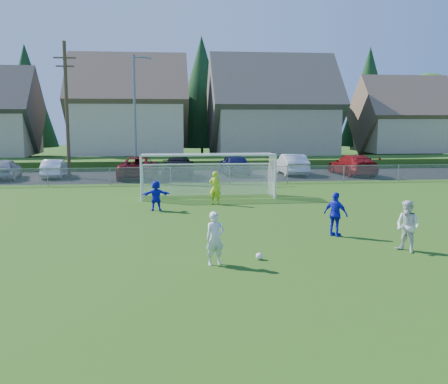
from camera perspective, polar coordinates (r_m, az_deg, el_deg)
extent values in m
plane|color=#193D0C|center=(14.00, 3.78, -10.20)|extent=(160.00, 160.00, 0.00)
plane|color=black|center=(40.89, -3.11, 1.79)|extent=(60.00, 60.00, 0.00)
cube|color=#1E420F|center=(48.31, -3.65, 3.19)|extent=(70.00, 6.00, 0.80)
sphere|color=white|center=(16.50, 3.86, -6.99)|extent=(0.22, 0.22, 0.22)
imported|color=silver|center=(15.74, -0.98, -5.07)|extent=(0.68, 0.54, 1.62)
imported|color=silver|center=(18.27, 19.36, -3.56)|extent=(0.97, 1.04, 1.71)
imported|color=#151BCB|center=(20.02, 12.06, -2.38)|extent=(0.95, 0.99, 1.66)
imported|color=#151BCB|center=(25.33, -7.42, -0.38)|extent=(1.38, 0.55, 1.46)
imported|color=#C0EB1B|center=(26.94, -0.97, 0.46)|extent=(0.73, 0.61, 1.71)
imported|color=#919598|center=(41.60, -22.76, 2.35)|extent=(2.11, 4.63, 1.54)
imported|color=white|center=(41.55, -17.99, 2.45)|extent=(1.64, 4.21, 1.37)
imported|color=#57090D|center=(39.55, -9.27, 2.67)|extent=(3.00, 5.97, 1.62)
imported|color=black|center=(39.84, -4.95, 2.75)|extent=(2.71, 5.64, 1.58)
imported|color=#131642|center=(41.38, 1.10, 3.01)|extent=(2.30, 4.97, 1.65)
imported|color=silver|center=(41.91, 7.37, 3.00)|extent=(1.78, 4.98, 1.64)
imported|color=maroon|center=(42.45, 13.81, 2.89)|extent=(2.68, 5.72, 1.62)
cylinder|color=white|center=(28.28, -9.00, 1.46)|extent=(0.12, 0.12, 2.44)
cylinder|color=white|center=(28.90, 5.62, 1.65)|extent=(0.12, 0.12, 2.44)
cylinder|color=white|center=(28.25, -1.62, 4.03)|extent=(7.30, 0.12, 0.12)
cylinder|color=white|center=(30.11, -8.84, 1.23)|extent=(0.08, 0.08, 1.80)
cylinder|color=white|center=(30.69, 4.91, 1.42)|extent=(0.08, 0.08, 1.80)
cylinder|color=white|center=(30.09, -1.91, 3.04)|extent=(7.30, 0.08, 0.08)
cube|color=silver|center=(30.18, -1.90, 1.34)|extent=(7.30, 0.02, 1.80)
cube|color=silver|center=(29.18, -8.92, 1.65)|extent=(0.02, 1.80, 2.44)
cube|color=silver|center=(29.78, 5.26, 1.84)|extent=(0.02, 1.80, 2.44)
cube|color=silver|center=(29.15, -1.77, 4.15)|extent=(7.30, 1.80, 0.02)
cube|color=gray|center=(35.31, -2.59, 2.74)|extent=(52.00, 0.03, 0.03)
cube|color=gray|center=(35.37, -2.58, 1.81)|extent=(52.00, 0.02, 1.14)
cylinder|color=gray|center=(35.37, -2.58, 1.81)|extent=(0.06, 0.06, 1.20)
cylinder|color=slate|center=(39.14, -9.68, 8.01)|extent=(0.18, 0.18, 9.00)
cylinder|color=slate|center=(39.37, -9.08, 14.30)|extent=(1.20, 0.12, 0.12)
cube|color=slate|center=(39.35, -8.18, 14.25)|extent=(0.36, 0.18, 0.12)
cylinder|color=#473321|center=(40.71, -16.74, 8.49)|extent=(0.26, 0.26, 10.00)
cube|color=#473321|center=(40.95, -16.96, 13.81)|extent=(1.60, 0.10, 0.10)
cube|color=#473321|center=(40.89, -16.92, 12.97)|extent=(1.30, 0.10, 0.10)
cube|color=#C6B58E|center=(56.21, -10.26, 6.96)|extent=(11.00, 9.00, 5.50)
pyramid|color=brown|center=(56.62, -10.46, 14.78)|extent=(12.10, 9.90, 4.96)
cube|color=tan|center=(56.26, 5.22, 6.80)|extent=(12.00, 10.00, 5.00)
pyramid|color=#4C473F|center=(56.69, 5.32, 14.92)|extent=(13.20, 11.00, 5.52)
cube|color=tan|center=(62.01, 18.79, 6.05)|extent=(9.00, 8.00, 4.00)
pyramid|color=brown|center=(62.18, 19.06, 11.96)|extent=(9.90, 8.80, 4.41)
cylinder|color=#382616|center=(65.09, -20.42, 4.10)|extent=(0.30, 0.30, 1.20)
cone|color=#143819|center=(65.04, -20.70, 9.78)|extent=(6.76, 6.76, 11.70)
cylinder|color=#382616|center=(64.44, -11.52, 4.40)|extent=(0.30, 0.30, 1.20)
cone|color=#143819|center=(64.37, -11.67, 9.74)|extent=(6.24, 6.24, 10.80)
cylinder|color=#382616|center=(61.36, -2.40, 4.39)|extent=(0.30, 0.30, 1.20)
cone|color=#143819|center=(61.33, -2.43, 10.83)|extent=(7.28, 7.28, 12.60)
cylinder|color=#382616|center=(64.75, 6.37, 5.75)|extent=(0.36, 0.36, 3.96)
sphere|color=#2B5B19|center=(64.76, 6.44, 10.03)|extent=(8.36, 8.36, 8.36)
cylinder|color=#382616|center=(65.89, 15.28, 4.36)|extent=(0.30, 0.30, 1.20)
cone|color=#143819|center=(65.84, 15.48, 9.97)|extent=(6.76, 6.76, 11.70)
cylinder|color=#382616|center=(70.08, 21.12, 5.28)|extent=(0.36, 0.36, 3.60)
sphere|color=#2B5B19|center=(70.06, 21.30, 8.88)|extent=(7.60, 7.60, 7.60)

